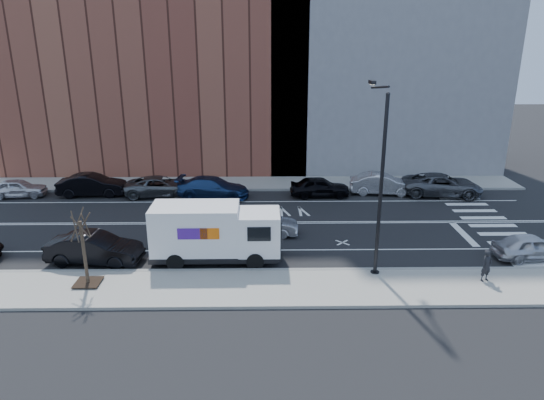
{
  "coord_description": "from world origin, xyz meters",
  "views": [
    {
      "loc": [
        1.52,
        -29.28,
        11.26
      ],
      "look_at": [
        1.94,
        0.46,
        1.4
      ],
      "focal_mm": 32.0,
      "sensor_mm": 36.0,
      "label": 1
    }
  ],
  "objects_px": {
    "far_parked_a": "(18,188)",
    "driving_sedan": "(264,224)",
    "pedestrian": "(487,266)",
    "fedex_van": "(215,232)",
    "far_parked_b": "(92,185)",
    "near_parked_front": "(531,247)"
  },
  "relations": [
    {
      "from": "fedex_van",
      "to": "far_parked_b",
      "type": "distance_m",
      "value": 15.6
    },
    {
      "from": "far_parked_a",
      "to": "near_parked_front",
      "type": "xyz_separation_m",
      "value": [
        32.86,
        -11.26,
        0.0
      ]
    },
    {
      "from": "far_parked_a",
      "to": "pedestrian",
      "type": "xyz_separation_m",
      "value": [
        29.2,
        -14.03,
        0.25
      ]
    },
    {
      "from": "pedestrian",
      "to": "driving_sedan",
      "type": "bearing_deg",
      "value": 126.51
    },
    {
      "from": "near_parked_front",
      "to": "driving_sedan",
      "type": "bearing_deg",
      "value": 69.83
    },
    {
      "from": "fedex_van",
      "to": "near_parked_front",
      "type": "xyz_separation_m",
      "value": [
        16.97,
        0.03,
        -0.94
      ]
    },
    {
      "from": "driving_sedan",
      "to": "far_parked_a",
      "type": "bearing_deg",
      "value": 72.44
    },
    {
      "from": "fedex_van",
      "to": "pedestrian",
      "type": "distance_m",
      "value": 13.6
    },
    {
      "from": "fedex_van",
      "to": "far_parked_a",
      "type": "relative_size",
      "value": 1.69
    },
    {
      "from": "far_parked_a",
      "to": "driving_sedan",
      "type": "distance_m",
      "value": 20.02
    },
    {
      "from": "fedex_van",
      "to": "far_parked_a",
      "type": "distance_m",
      "value": 19.52
    },
    {
      "from": "far_parked_b",
      "to": "pedestrian",
      "type": "relative_size",
      "value": 3.17
    },
    {
      "from": "far_parked_b",
      "to": "near_parked_front",
      "type": "height_order",
      "value": "far_parked_b"
    },
    {
      "from": "far_parked_b",
      "to": "pedestrian",
      "type": "bearing_deg",
      "value": -123.7
    },
    {
      "from": "driving_sedan",
      "to": "near_parked_front",
      "type": "relative_size",
      "value": 0.99
    },
    {
      "from": "far_parked_b",
      "to": "pedestrian",
      "type": "height_order",
      "value": "pedestrian"
    },
    {
      "from": "driving_sedan",
      "to": "near_parked_front",
      "type": "xyz_separation_m",
      "value": [
        14.37,
        -3.59,
        0.03
      ]
    },
    {
      "from": "near_parked_front",
      "to": "pedestrian",
      "type": "distance_m",
      "value": 4.6
    },
    {
      "from": "driving_sedan",
      "to": "pedestrian",
      "type": "xyz_separation_m",
      "value": [
        10.7,
        -6.36,
        0.28
      ]
    },
    {
      "from": "fedex_van",
      "to": "near_parked_front",
      "type": "bearing_deg",
      "value": -0.15
    },
    {
      "from": "far_parked_a",
      "to": "driving_sedan",
      "type": "height_order",
      "value": "far_parked_a"
    },
    {
      "from": "driving_sedan",
      "to": "pedestrian",
      "type": "height_order",
      "value": "pedestrian"
    }
  ]
}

